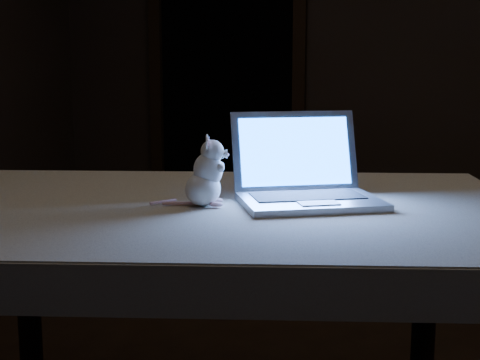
% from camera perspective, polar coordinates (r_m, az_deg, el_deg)
% --- Properties ---
extents(back_wall, '(4.50, 0.04, 2.60)m').
position_cam_1_polar(back_wall, '(4.36, 12.97, 10.54)').
color(back_wall, black).
rests_on(back_wall, ground).
extents(doorway, '(1.06, 0.36, 2.13)m').
position_cam_1_polar(doorway, '(4.59, -1.10, 7.80)').
color(doorway, black).
rests_on(doorway, back_wall).
extents(table, '(1.76, 1.36, 0.83)m').
position_cam_1_polar(table, '(2.01, -2.12, -13.96)').
color(table, black).
rests_on(table, floor).
extents(tablecloth, '(1.99, 1.75, 0.11)m').
position_cam_1_polar(tablecloth, '(1.90, -0.65, -3.50)').
color(tablecloth, beige).
rests_on(tablecloth, table).
extents(laptop, '(0.47, 0.45, 0.25)m').
position_cam_1_polar(laptop, '(1.85, 5.87, 1.69)').
color(laptop, '#A1A1A6').
rests_on(laptop, tablecloth).
extents(plush_mouse, '(0.19, 0.19, 0.19)m').
position_cam_1_polar(plush_mouse, '(1.84, -3.06, 0.74)').
color(plush_mouse, white).
rests_on(plush_mouse, tablecloth).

